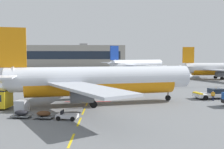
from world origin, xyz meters
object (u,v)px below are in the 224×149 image
object	(u,v)px
baggage_train	(44,115)
ground_crew_worker	(213,95)
fuel_service_truck	(149,81)
uld_cargo_container	(22,106)
airliner_mid_left	(137,65)
pushback_tug	(212,94)
airliner_far_center	(223,69)
airliner_foreground	(99,80)

from	to	relation	value
baggage_train	ground_crew_worker	bearing A→B (deg)	24.43
fuel_service_truck	uld_cargo_container	world-z (taller)	fuel_service_truck
airliner_mid_left	uld_cargo_container	size ratio (longest dim) A/B	17.17
pushback_tug	airliner_far_center	distance (m)	44.09
fuel_service_truck	baggage_train	xyz separation A→B (m)	(-18.72, -31.40, -1.12)
pushback_tug	airliner_far_center	bearing A→B (deg)	62.51
airliner_foreground	baggage_train	world-z (taller)	airliner_foreground
pushback_tug	airliner_mid_left	xyz separation A→B (m)	(-5.63, 69.77, 3.12)
baggage_train	ground_crew_worker	world-z (taller)	ground_crew_worker
fuel_service_truck	baggage_train	world-z (taller)	fuel_service_truck
uld_cargo_container	fuel_service_truck	bearing A→B (deg)	49.95
pushback_tug	uld_cargo_container	distance (m)	33.32
airliner_far_center	ground_crew_worker	xyz separation A→B (m)	(-21.01, -41.14, -2.60)
baggage_train	ground_crew_worker	size ratio (longest dim) A/B	5.09
baggage_train	airliner_mid_left	bearing A→B (deg)	75.38
ground_crew_worker	uld_cargo_container	world-z (taller)	ground_crew_worker
ground_crew_worker	fuel_service_truck	bearing A→B (deg)	112.96
airliner_far_center	baggage_train	xyz separation A→B (m)	(-47.86, -53.34, -3.05)
pushback_tug	ground_crew_worker	distance (m)	2.21
airliner_foreground	airliner_far_center	distance (m)	60.14
airliner_mid_left	airliner_far_center	xyz separation A→B (m)	(25.94, -30.72, -0.44)
fuel_service_truck	baggage_train	distance (m)	36.57
airliner_mid_left	fuel_service_truck	distance (m)	52.82
baggage_train	uld_cargo_container	bearing A→B (deg)	135.29
pushback_tug	ground_crew_worker	bearing A→B (deg)	-108.35
airliner_mid_left	ground_crew_worker	xyz separation A→B (m)	(4.93, -71.87, -3.04)
airliner_far_center	baggage_train	distance (m)	71.73
airliner_far_center	airliner_foreground	bearing A→B (deg)	-133.24
airliner_far_center	ground_crew_worker	bearing A→B (deg)	-117.05
pushback_tug	fuel_service_truck	distance (m)	19.26
ground_crew_worker	uld_cargo_container	xyz separation A→B (m)	(-31.04, -8.05, -0.18)
airliner_far_center	fuel_service_truck	xyz separation A→B (m)	(-29.15, -21.94, -1.93)
airliner_mid_left	baggage_train	xyz separation A→B (m)	(-21.92, -84.06, -3.49)
airliner_foreground	pushback_tug	distance (m)	21.64
airliner_mid_left	ground_crew_worker	size ratio (longest dim) A/B	18.52
airliner_mid_left	airliner_far_center	distance (m)	40.21
pushback_tug	fuel_service_truck	xyz separation A→B (m)	(-8.83, 17.10, 0.74)
pushback_tug	uld_cargo_container	size ratio (longest dim) A/B	3.46
airliner_far_center	airliner_mid_left	bearing A→B (deg)	130.17
airliner_foreground	uld_cargo_container	world-z (taller)	airliner_foreground
airliner_foreground	ground_crew_worker	bearing A→B (deg)	7.53
airliner_foreground	fuel_service_truck	size ratio (longest dim) A/B	4.71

